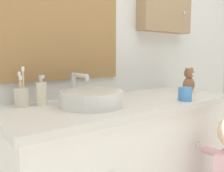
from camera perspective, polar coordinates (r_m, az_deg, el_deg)
The scene contains 6 objects.
wall_back at distance 1.67m, azimuth -3.02°, elevation 11.21°, with size 3.20×0.18×2.50m.
sink_basin at distance 1.27m, azimuth -4.73°, elevation -2.74°, with size 0.32×0.37×0.16m.
toothbrush_holder at distance 1.34m, azimuth -19.92°, elevation -2.30°, with size 0.08×0.08×0.20m.
soap_dispenser at distance 1.34m, azimuth -15.82°, elevation -1.59°, with size 0.05×0.05×0.16m.
teddy_bear at distance 1.84m, azimuth 17.16°, elevation 1.19°, with size 0.10×0.08×0.17m.
drinking_cup at distance 1.48m, azimuth 16.36°, elevation -1.78°, with size 0.08×0.08×0.08m, color #4789D1.
Camera 1 is at (-0.92, -0.74, 1.15)m, focal length 40.00 mm.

